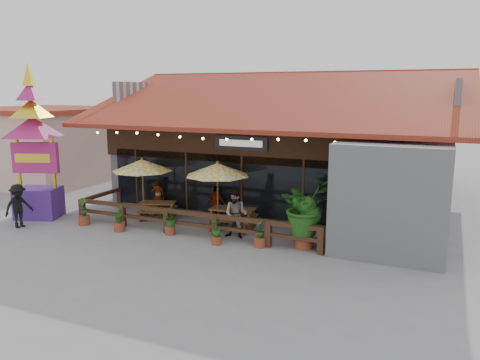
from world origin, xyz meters
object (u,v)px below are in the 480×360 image
at_px(umbrella_right, 217,170).
at_px(picnic_table_right, 233,215).
at_px(tropical_plant, 305,208).
at_px(picnic_table_left, 158,208).
at_px(thai_sign_tower, 33,131).
at_px(umbrella_left, 142,166).
at_px(pedestrian, 18,206).

bearing_deg(umbrella_right, picnic_table_right, 20.83).
xyz_separation_m(umbrella_right, tropical_plant, (3.64, -0.84, -0.90)).
relative_size(picnic_table_left, tropical_plant, 0.75).
height_order(umbrella_right, picnic_table_right, umbrella_right).
bearing_deg(thai_sign_tower, umbrella_left, 18.48).
height_order(umbrella_right, picnic_table_left, umbrella_right).
relative_size(umbrella_right, tropical_plant, 1.09).
relative_size(picnic_table_right, pedestrian, 1.06).
height_order(picnic_table_right, thai_sign_tower, thai_sign_tower).
bearing_deg(picnic_table_left, picnic_table_right, -1.17).
distance_m(umbrella_left, tropical_plant, 7.03).
bearing_deg(tropical_plant, pedestrian, -168.94).
xyz_separation_m(umbrella_right, pedestrian, (-7.07, -2.93, -1.43)).
bearing_deg(thai_sign_tower, picnic_table_right, 12.14).
height_order(umbrella_left, thai_sign_tower, thai_sign_tower).
height_order(picnic_table_left, tropical_plant, tropical_plant).
relative_size(umbrella_left, pedestrian, 1.81).
height_order(picnic_table_left, picnic_table_right, picnic_table_right).
relative_size(picnic_table_left, pedestrian, 1.06).
height_order(umbrella_left, umbrella_right, umbrella_right).
relative_size(thai_sign_tower, tropical_plant, 2.82).
bearing_deg(umbrella_right, thai_sign_tower, -168.50).
relative_size(umbrella_left, picnic_table_right, 1.71).
bearing_deg(umbrella_left, umbrella_right, 2.08).
bearing_deg(pedestrian, picnic_table_left, -40.65).
height_order(umbrella_right, thai_sign_tower, thai_sign_tower).
bearing_deg(thai_sign_tower, pedestrian, -72.14).
bearing_deg(umbrella_left, tropical_plant, -5.92).
bearing_deg(tropical_plant, picnic_table_left, 170.35).
xyz_separation_m(picnic_table_right, thai_sign_tower, (-8.05, -1.73, 3.05)).
bearing_deg(thai_sign_tower, picnic_table_left, 21.34).
relative_size(picnic_table_right, thai_sign_tower, 0.27).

